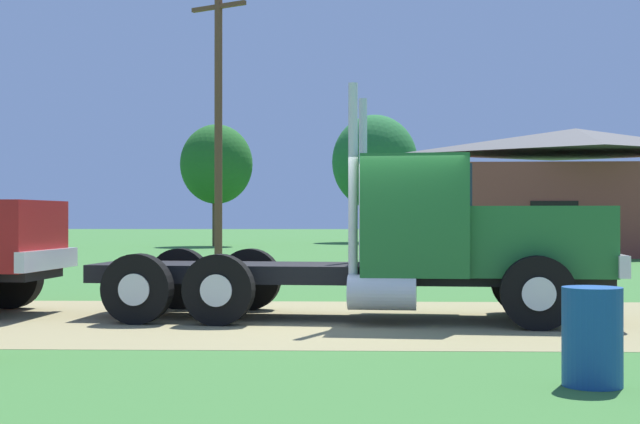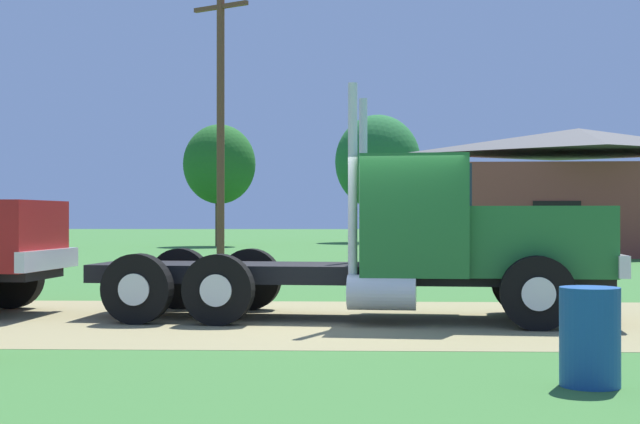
% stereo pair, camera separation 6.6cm
% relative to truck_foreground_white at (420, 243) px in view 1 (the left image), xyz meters
% --- Properties ---
extents(ground_plane, '(200.00, 200.00, 0.00)m').
position_rel_truck_foreground_white_xyz_m(ground_plane, '(-0.70, -0.21, -1.20)').
color(ground_plane, '#396F31').
extents(dirt_track, '(120.00, 6.39, 0.01)m').
position_rel_truck_foreground_white_xyz_m(dirt_track, '(-0.70, -0.21, -1.19)').
color(dirt_track, '#8E8358').
rests_on(dirt_track, ground_plane).
extents(truck_foreground_white, '(8.33, 3.27, 3.60)m').
position_rel_truck_foreground_white_xyz_m(truck_foreground_white, '(0.00, 0.00, 0.00)').
color(truck_foreground_white, black).
rests_on(truck_foreground_white, ground_plane).
extents(steel_barrel, '(0.57, 0.57, 0.95)m').
position_rel_truck_foreground_white_xyz_m(steel_barrel, '(1.21, -5.61, -0.73)').
color(steel_barrel, '#19478C').
rests_on(steel_barrel, ground_plane).
extents(shed_building, '(10.89, 7.34, 5.27)m').
position_rel_truck_foreground_white_xyz_m(shed_building, '(8.36, 24.22, 1.34)').
color(shed_building, brown).
rests_on(shed_building, ground_plane).
extents(utility_pole_near, '(1.96, 1.24, 9.16)m').
position_rel_truck_foreground_white_xyz_m(utility_pole_near, '(-5.41, 15.92, 3.64)').
color(utility_pole_near, brown).
rests_on(utility_pole_near, ground_plane).
extents(tree_mid, '(3.90, 3.90, 6.57)m').
position_rel_truck_foreground_white_xyz_m(tree_mid, '(-8.21, 35.09, 3.20)').
color(tree_mid, '#513823').
rests_on(tree_mid, ground_plane).
extents(tree_right, '(5.28, 5.28, 7.88)m').
position_rel_truck_foreground_white_xyz_m(tree_right, '(0.54, 42.65, 3.77)').
color(tree_right, '#513823').
rests_on(tree_right, ground_plane).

